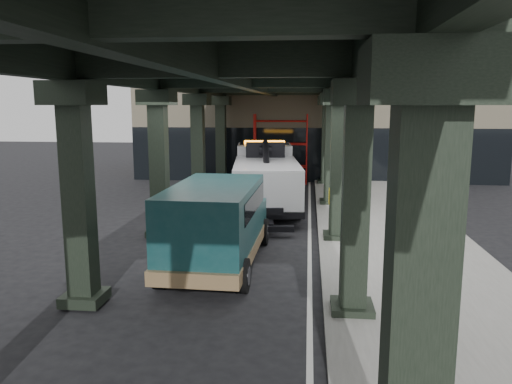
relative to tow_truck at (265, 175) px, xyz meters
The scene contains 8 objects.
ground 7.70m from the tow_truck, 87.87° to the right, with size 90.00×90.00×0.00m, color black.
sidewalk 7.46m from the tow_truck, 49.29° to the right, with size 5.00×40.00×0.15m, color gray.
lane_stripe 6.07m from the tow_truck, 70.37° to the right, with size 0.12×38.00×0.01m, color silver.
viaduct 6.85m from the tow_truck, 91.22° to the right, with size 7.40×32.00×6.40m.
building 12.90m from the tow_truck, 79.61° to the left, with size 22.00×10.00×8.00m, color #C6B793.
scaffolding 7.12m from the tow_truck, 87.73° to the left, with size 3.08×0.88×4.00m.
tow_truck is the anchor object (origin of this frame).
towed_van 8.55m from the tow_truck, 94.14° to the right, with size 2.51×5.94×2.38m.
Camera 1 is at (1.61, -14.30, 4.50)m, focal length 35.00 mm.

